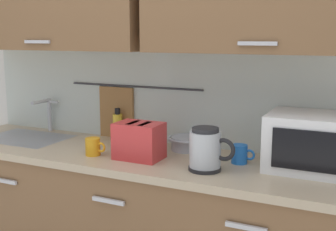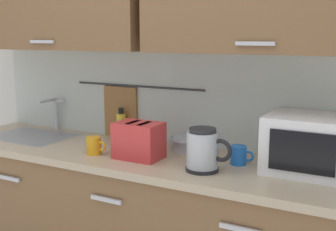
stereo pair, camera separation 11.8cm
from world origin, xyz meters
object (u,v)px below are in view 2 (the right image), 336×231
dish_soap_bottle (121,125)px  mug_near_sink (94,146)px  microwave (317,145)px  mug_by_kettle (239,155)px  mixing_bowl (188,143)px  toaster (139,140)px  electric_kettle (203,150)px

dish_soap_bottle → mug_near_sink: dish_soap_bottle is taller
microwave → dish_soap_bottle: microwave is taller
mug_by_kettle → mixing_bowl: bearing=161.0°
mug_near_sink → toaster: 0.26m
dish_soap_bottle → mixing_bowl: dish_soap_bottle is taller
mug_by_kettle → electric_kettle: bearing=-122.5°
electric_kettle → microwave: bearing=25.5°
mug_near_sink → mug_by_kettle: same height
toaster → mug_by_kettle: bearing=15.8°
electric_kettle → mug_by_kettle: bearing=57.5°
microwave → mug_near_sink: microwave is taller
dish_soap_bottle → toaster: (0.33, -0.31, 0.01)m
mixing_bowl → toaster: bearing=-121.3°
mixing_bowl → toaster: toaster is taller
microwave → mug_near_sink: (-1.12, -0.24, -0.09)m
electric_kettle → mug_near_sink: 0.64m
microwave → mixing_bowl: size_ratio=2.15×
mug_by_kettle → mug_near_sink: bearing=-165.6°
microwave → electric_kettle: microwave is taller
toaster → mug_by_kettle: 0.52m
mug_near_sink → toaster: size_ratio=0.47×
electric_kettle → mixing_bowl: electric_kettle is taller
dish_soap_bottle → mug_near_sink: (0.07, -0.36, -0.04)m
electric_kettle → dish_soap_bottle: (-0.71, 0.35, -0.01)m
mixing_bowl → mug_by_kettle: bearing=-19.0°
electric_kettle → mug_by_kettle: size_ratio=1.89×
mixing_bowl → mug_near_sink: bearing=-142.9°
toaster → mug_near_sink: bearing=-168.4°
microwave → mixing_bowl: microwave is taller
dish_soap_bottle → mixing_bowl: size_ratio=0.92×
mug_near_sink → toaster: (0.25, 0.05, 0.05)m
dish_soap_bottle → mug_by_kettle: 0.84m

